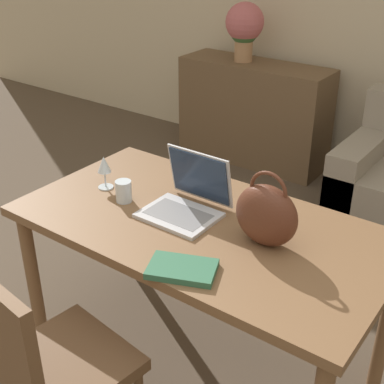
# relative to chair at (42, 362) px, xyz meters

# --- Properties ---
(dining_table) EXTENTS (1.51, 0.81, 0.76)m
(dining_table) POSITION_rel_chair_xyz_m (0.15, 0.73, 0.17)
(dining_table) COLOR brown
(dining_table) RESTS_ON ground_plane
(chair) EXTENTS (0.49, 0.49, 0.91)m
(chair) POSITION_rel_chair_xyz_m (0.00, 0.00, 0.00)
(chair) COLOR brown
(chair) RESTS_ON ground_plane
(sideboard) EXTENTS (1.22, 0.40, 0.82)m
(sideboard) POSITION_rel_chair_xyz_m (-0.85, 2.87, -0.09)
(sideboard) COLOR brown
(sideboard) RESTS_ON ground_plane
(laptop) EXTENTS (0.30, 0.29, 0.24)m
(laptop) POSITION_rel_chair_xyz_m (0.05, 0.77, 0.32)
(laptop) COLOR silver
(laptop) RESTS_ON dining_table
(drinking_glass) EXTENTS (0.07, 0.07, 0.09)m
(drinking_glass) POSITION_rel_chair_xyz_m (-0.22, 0.68, 0.30)
(drinking_glass) COLOR silver
(drinking_glass) RESTS_ON dining_table
(wine_glass) EXTENTS (0.07, 0.07, 0.15)m
(wine_glass) POSITION_rel_chair_xyz_m (-0.37, 0.72, 0.36)
(wine_glass) COLOR silver
(wine_glass) RESTS_ON dining_table
(handbag) EXTENTS (0.25, 0.14, 0.30)m
(handbag) POSITION_rel_chair_xyz_m (0.43, 0.74, 0.38)
(handbag) COLOR #592D1E
(handbag) RESTS_ON dining_table
(flower_vase) EXTENTS (0.30, 0.30, 0.45)m
(flower_vase) POSITION_rel_chair_xyz_m (-0.96, 2.86, 0.58)
(flower_vase) COLOR tan
(flower_vase) RESTS_ON sideboard
(book) EXTENTS (0.27, 0.23, 0.02)m
(book) POSITION_rel_chair_xyz_m (0.29, 0.42, 0.27)
(book) COLOR #336B4C
(book) RESTS_ON dining_table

